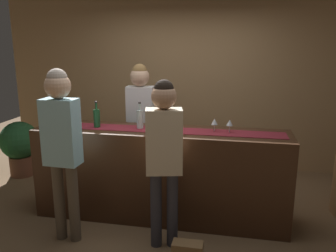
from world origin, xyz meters
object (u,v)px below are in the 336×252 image
at_px(wine_bottle_clear, 140,119).
at_px(wine_glass_mid_counter, 230,123).
at_px(bartender, 140,115).
at_px(potted_plant_tall, 20,145).
at_px(customer_browsing, 61,137).
at_px(wine_bottle_green, 97,118).
at_px(customer_sipping, 164,147).
at_px(wine_glass_near_customer, 214,122).

height_order(wine_bottle_clear, wine_glass_mid_counter, wine_bottle_clear).
xyz_separation_m(bartender, potted_plant_tall, (-1.98, 0.27, -0.59)).
distance_m(wine_bottle_clear, customer_browsing, 0.91).
bearing_deg(bartender, wine_bottle_clear, 99.17).
relative_size(wine_bottle_clear, customer_browsing, 0.17).
xyz_separation_m(wine_bottle_green, wine_glass_mid_counter, (1.49, 0.05, -0.01)).
bearing_deg(bartender, customer_sipping, 109.45).
bearing_deg(customer_browsing, wine_glass_near_customer, 28.84).
bearing_deg(wine_bottle_green, wine_bottle_clear, 5.82).
xyz_separation_m(customer_sipping, potted_plant_tall, (-2.53, 1.43, -0.54)).
relative_size(wine_glass_near_customer, bartender, 0.08).
relative_size(wine_glass_mid_counter, potted_plant_tall, 0.17).
height_order(wine_glass_mid_counter, bartender, bartender).
bearing_deg(wine_glass_near_customer, potted_plant_tall, 164.87).
distance_m(wine_bottle_clear, wine_bottle_green, 0.50).
distance_m(wine_bottle_clear, potted_plant_tall, 2.38).
xyz_separation_m(wine_bottle_green, wine_glass_near_customer, (1.33, 0.07, -0.01)).
height_order(wine_bottle_clear, customer_sipping, customer_sipping).
distance_m(wine_bottle_clear, bartender, 0.58).
bearing_deg(customer_sipping, potted_plant_tall, 137.45).
height_order(bartender, customer_sipping, bartender).
bearing_deg(customer_sipping, wine_bottle_green, 134.93).
xyz_separation_m(wine_glass_near_customer, customer_sipping, (-0.43, -0.63, -0.12)).
relative_size(wine_bottle_clear, wine_bottle_green, 1.00).
height_order(wine_glass_near_customer, potted_plant_tall, wine_glass_near_customer).
xyz_separation_m(bartender, customer_sipping, (0.55, -1.16, -0.05)).
relative_size(wine_bottle_clear, customer_sipping, 0.18).
height_order(customer_sipping, potted_plant_tall, customer_sipping).
bearing_deg(wine_glass_mid_counter, wine_bottle_green, -177.91).
bearing_deg(wine_glass_mid_counter, bartender, 154.41).
bearing_deg(customer_browsing, customer_sipping, 6.84).
bearing_deg(customer_browsing, potted_plant_tall, 137.86).
distance_m(wine_bottle_clear, wine_glass_near_customer, 0.83).
height_order(wine_glass_mid_counter, customer_sipping, customer_sipping).
distance_m(wine_bottle_green, wine_glass_mid_counter, 1.49).
height_order(wine_bottle_green, bartender, bartender).
bearing_deg(wine_bottle_clear, bartender, 105.18).
xyz_separation_m(wine_glass_near_customer, potted_plant_tall, (-2.96, 0.80, -0.67)).
bearing_deg(bartender, wine_glass_mid_counter, 148.40).
distance_m(customer_sipping, potted_plant_tall, 2.96).
distance_m(bartender, customer_browsing, 1.32).
bearing_deg(wine_glass_near_customer, customer_browsing, -153.60).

